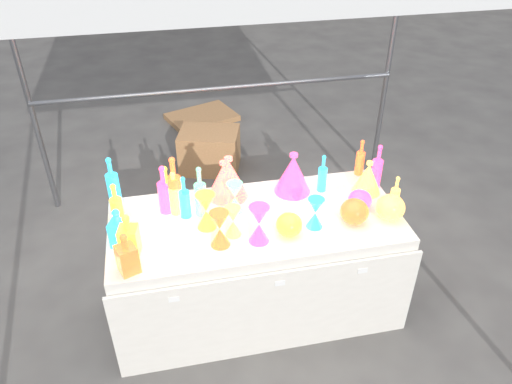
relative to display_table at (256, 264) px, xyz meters
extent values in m
plane|color=slate|center=(0.00, 0.01, -0.37)|extent=(80.00, 80.00, 0.00)
cylinder|color=gray|center=(-1.50, 1.51, 0.83)|extent=(0.04, 0.04, 2.40)
cylinder|color=gray|center=(1.50, 1.51, 0.83)|extent=(0.04, 0.04, 2.40)
cylinder|color=gray|center=(0.00, 1.48, 0.63)|extent=(3.00, 0.04, 0.04)
cube|color=white|center=(0.00, 0.01, 0.00)|extent=(1.80, 0.80, 0.75)
cube|color=white|center=(0.00, -0.41, -0.04)|extent=(1.84, 0.02, 0.68)
cube|color=white|center=(-0.55, -0.42, 0.23)|extent=(0.06, 0.00, 0.03)
cube|color=white|center=(0.05, -0.42, 0.23)|extent=(0.06, 0.00, 0.03)
cube|color=white|center=(0.55, -0.42, 0.23)|extent=(0.06, 0.00, 0.03)
cube|color=#B58051|center=(-0.08, 1.86, -0.17)|extent=(0.65, 0.55, 0.41)
cube|color=#B58051|center=(-0.03, 2.96, -0.34)|extent=(0.89, 0.76, 0.06)
camera|label=1|loc=(-0.50, -2.38, 2.27)|focal=35.00mm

